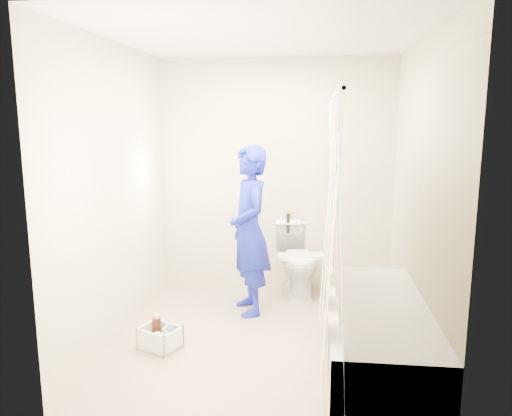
# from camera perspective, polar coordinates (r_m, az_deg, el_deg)

# --- Properties ---
(floor) EXTENTS (2.60, 2.60, 0.00)m
(floor) POSITION_cam_1_polar(r_m,az_deg,el_deg) (4.28, 0.88, -14.61)
(floor) COLOR gray
(floor) RESTS_ON ground
(ceiling) EXTENTS (2.40, 2.60, 0.02)m
(ceiling) POSITION_cam_1_polar(r_m,az_deg,el_deg) (3.92, 0.98, 19.05)
(ceiling) COLOR white
(ceiling) RESTS_ON wall_back
(wall_back) EXTENTS (2.40, 0.02, 2.40)m
(wall_back) POSITION_cam_1_polar(r_m,az_deg,el_deg) (5.21, 2.35, 3.70)
(wall_back) COLOR #BBB490
(wall_back) RESTS_ON ground
(wall_front) EXTENTS (2.40, 0.02, 2.40)m
(wall_front) POSITION_cam_1_polar(r_m,az_deg,el_deg) (2.66, -1.87, -2.94)
(wall_front) COLOR #BBB490
(wall_front) RESTS_ON ground
(wall_left) EXTENTS (0.02, 2.60, 2.40)m
(wall_left) POSITION_cam_1_polar(r_m,az_deg,el_deg) (4.22, -15.53, 1.70)
(wall_left) COLOR #BBB490
(wall_left) RESTS_ON ground
(wall_right) EXTENTS (0.02, 2.60, 2.40)m
(wall_right) POSITION_cam_1_polar(r_m,az_deg,el_deg) (3.99, 18.34, 1.07)
(wall_right) COLOR #BBB490
(wall_right) RESTS_ON ground
(bathtub) EXTENTS (0.70, 1.75, 0.50)m
(bathtub) POSITION_cam_1_polar(r_m,az_deg,el_deg) (3.80, 13.48, -13.90)
(bathtub) COLOR white
(bathtub) RESTS_ON ground
(curtain_rod) EXTENTS (0.02, 1.90, 0.02)m
(curtain_rod) POSITION_cam_1_polar(r_m,az_deg,el_deg) (3.44, 9.10, 12.58)
(curtain_rod) COLOR silver
(curtain_rod) RESTS_ON wall_back
(shower_curtain) EXTENTS (0.06, 1.75, 1.80)m
(shower_curtain) POSITION_cam_1_polar(r_m,az_deg,el_deg) (3.53, 8.66, -2.69)
(shower_curtain) COLOR white
(shower_curtain) RESTS_ON curtain_rod
(toilet) EXTENTS (0.56, 0.80, 0.74)m
(toilet) POSITION_cam_1_polar(r_m,az_deg,el_deg) (5.15, 4.88, -5.85)
(toilet) COLOR silver
(toilet) RESTS_ON ground
(tank_lid) EXTENTS (0.49, 0.29, 0.03)m
(tank_lid) POSITION_cam_1_polar(r_m,az_deg,el_deg) (5.02, 5.15, -5.52)
(tank_lid) COLOR white
(tank_lid) RESTS_ON toilet
(tank_internals) EXTENTS (0.18, 0.07, 0.24)m
(tank_internals) POSITION_cam_1_polar(r_m,az_deg,el_deg) (5.24, 4.09, -1.48)
(tank_internals) COLOR black
(tank_internals) RESTS_ON toilet
(plumber) EXTENTS (0.56, 0.67, 1.56)m
(plumber) POSITION_cam_1_polar(r_m,az_deg,el_deg) (4.58, -0.76, -2.61)
(plumber) COLOR #1137AB
(plumber) RESTS_ON ground
(cleaning_caddy) EXTENTS (0.37, 0.34, 0.23)m
(cleaning_caddy) POSITION_cam_1_polar(r_m,az_deg,el_deg) (4.13, -10.80, -14.49)
(cleaning_caddy) COLOR silver
(cleaning_caddy) RESTS_ON ground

